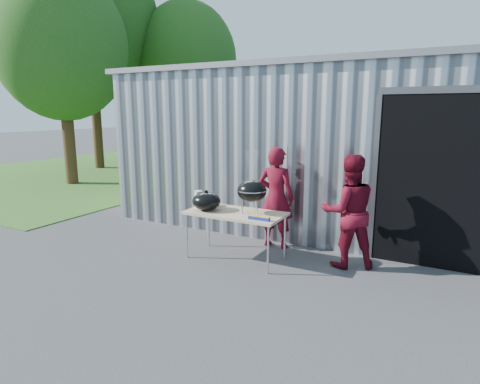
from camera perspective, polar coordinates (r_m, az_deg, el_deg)
The scene contains 14 objects.
ground at distance 5.95m, azimuth -5.62°, elevation -10.98°, with size 80.00×80.00×0.00m, color #39393B.
building at distance 9.43m, azimuth 14.76°, elevation 6.65°, with size 8.20×6.20×3.10m.
grass_patch at distance 16.20m, azimuth -20.66°, elevation 2.69°, with size 10.00×12.00×0.02m, color #2D591E.
tree_left at distance 13.74m, azimuth -24.10°, elevation 18.49°, with size 3.87×3.87×6.42m.
tree_mid at distance 17.40m, azimuth -20.57°, elevation 21.66°, with size 5.15×5.15×8.53m.
tree_far at distance 16.72m, azimuth -7.57°, elevation 18.03°, with size 3.91×3.91×6.47m.
folding_table at distance 6.14m, azimuth -0.64°, elevation -3.23°, with size 1.50×0.75×0.75m.
kettle_grill at distance 5.98m, azimuth 1.69°, elevation 0.87°, with size 0.45×0.45×0.94m.
grill_lid at distance 6.24m, azimuth -4.80°, elevation -1.29°, with size 0.44×0.44×0.32m.
paper_towels at distance 6.38m, azimuth -5.92°, elevation -1.06°, with size 0.12×0.12×0.28m, color white.
white_tub at distance 6.55m, azimuth -4.05°, elevation -1.50°, with size 0.20×0.15×0.10m, color white.
foil_box at distance 5.68m, azimuth 2.72°, elevation -3.71°, with size 0.32×0.06×0.06m.
person_cook at distance 6.70m, azimuth 5.14°, elevation -0.80°, with size 0.62×0.41×1.70m, color #600A1A.
person_bystander at distance 6.04m, azimuth 15.18°, elevation -2.69°, with size 0.81×0.63×1.66m, color #600A1A.
Camera 1 is at (3.07, -4.57, 2.26)m, focal length 30.00 mm.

